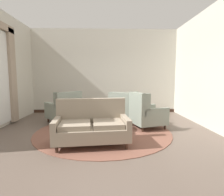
{
  "coord_description": "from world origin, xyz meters",
  "views": [
    {
      "loc": [
        0.12,
        -4.37,
        1.41
      ],
      "look_at": [
        0.24,
        0.63,
        0.86
      ],
      "focal_mm": 28.56,
      "sensor_mm": 36.0,
      "label": 1
    }
  ],
  "objects_px": {
    "settee": "(92,126)",
    "side_table": "(135,110)",
    "armchair_beside_settee": "(146,113)",
    "porcelain_vase": "(100,108)",
    "coffee_table": "(102,117)",
    "armchair_near_sideboard": "(124,109)",
    "armchair_back_corner": "(65,110)"
  },
  "relations": [
    {
      "from": "porcelain_vase",
      "to": "armchair_beside_settee",
      "type": "height_order",
      "value": "armchair_beside_settee"
    },
    {
      "from": "porcelain_vase",
      "to": "settee",
      "type": "relative_size",
      "value": 0.24
    },
    {
      "from": "armchair_back_corner",
      "to": "coffee_table",
      "type": "bearing_deg",
      "value": 99.51
    },
    {
      "from": "settee",
      "to": "armchair_back_corner",
      "type": "distance_m",
      "value": 2.13
    },
    {
      "from": "settee",
      "to": "porcelain_vase",
      "type": "bearing_deg",
      "value": 75.78
    },
    {
      "from": "side_table",
      "to": "coffee_table",
      "type": "bearing_deg",
      "value": -145.21
    },
    {
      "from": "armchair_back_corner",
      "to": "side_table",
      "type": "height_order",
      "value": "armchair_back_corner"
    },
    {
      "from": "armchair_back_corner",
      "to": "armchair_beside_settee",
      "type": "bearing_deg",
      "value": 120.76
    },
    {
      "from": "side_table",
      "to": "settee",
      "type": "bearing_deg",
      "value": -126.01
    },
    {
      "from": "coffee_table",
      "to": "armchair_near_sideboard",
      "type": "height_order",
      "value": "armchair_near_sideboard"
    },
    {
      "from": "settee",
      "to": "side_table",
      "type": "height_order",
      "value": "settee"
    },
    {
      "from": "armchair_near_sideboard",
      "to": "side_table",
      "type": "relative_size",
      "value": 1.58
    },
    {
      "from": "coffee_table",
      "to": "settee",
      "type": "xyz_separation_m",
      "value": [
        -0.19,
        -0.95,
        0.01
      ]
    },
    {
      "from": "armchair_beside_settee",
      "to": "side_table",
      "type": "relative_size",
      "value": 1.41
    },
    {
      "from": "armchair_back_corner",
      "to": "side_table",
      "type": "relative_size",
      "value": 1.67
    },
    {
      "from": "settee",
      "to": "armchair_back_corner",
      "type": "xyz_separation_m",
      "value": [
        -1.02,
        1.87,
        0.03
      ]
    },
    {
      "from": "coffee_table",
      "to": "armchair_beside_settee",
      "type": "height_order",
      "value": "armchair_beside_settee"
    },
    {
      "from": "armchair_back_corner",
      "to": "armchair_near_sideboard",
      "type": "bearing_deg",
      "value": 140.76
    },
    {
      "from": "armchair_back_corner",
      "to": "armchair_beside_settee",
      "type": "distance_m",
      "value": 2.53
    },
    {
      "from": "armchair_beside_settee",
      "to": "porcelain_vase",
      "type": "bearing_deg",
      "value": 83.56
    },
    {
      "from": "armchair_near_sideboard",
      "to": "side_table",
      "type": "height_order",
      "value": "armchair_near_sideboard"
    },
    {
      "from": "porcelain_vase",
      "to": "armchair_near_sideboard",
      "type": "distance_m",
      "value": 1.34
    },
    {
      "from": "settee",
      "to": "armchair_near_sideboard",
      "type": "height_order",
      "value": "armchair_near_sideboard"
    },
    {
      "from": "settee",
      "to": "side_table",
      "type": "xyz_separation_m",
      "value": [
        1.19,
        1.64,
        0.05
      ]
    },
    {
      "from": "porcelain_vase",
      "to": "side_table",
      "type": "height_order",
      "value": "porcelain_vase"
    },
    {
      "from": "porcelain_vase",
      "to": "side_table",
      "type": "distance_m",
      "value": 1.3
    },
    {
      "from": "porcelain_vase",
      "to": "armchair_beside_settee",
      "type": "bearing_deg",
      "value": 11.07
    },
    {
      "from": "coffee_table",
      "to": "armchair_beside_settee",
      "type": "relative_size",
      "value": 0.89
    },
    {
      "from": "coffee_table",
      "to": "armchair_back_corner",
      "type": "xyz_separation_m",
      "value": [
        -1.21,
        0.92,
        0.04
      ]
    },
    {
      "from": "coffee_table",
      "to": "side_table",
      "type": "relative_size",
      "value": 1.26
    },
    {
      "from": "settee",
      "to": "armchair_back_corner",
      "type": "height_order",
      "value": "armchair_back_corner"
    },
    {
      "from": "armchair_back_corner",
      "to": "armchair_near_sideboard",
      "type": "height_order",
      "value": "armchair_back_corner"
    }
  ]
}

